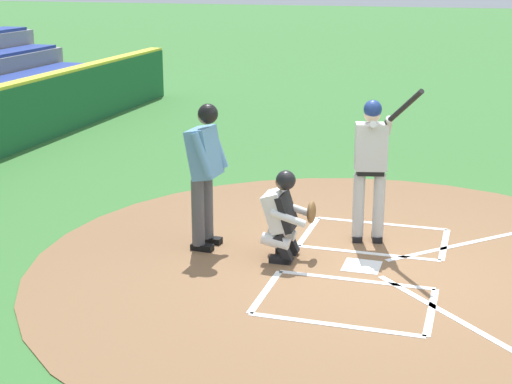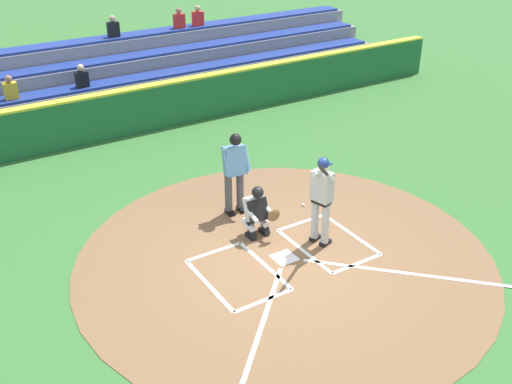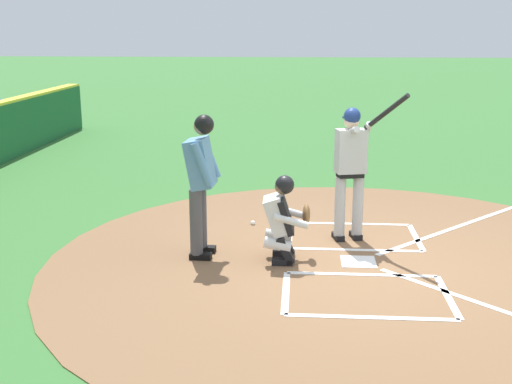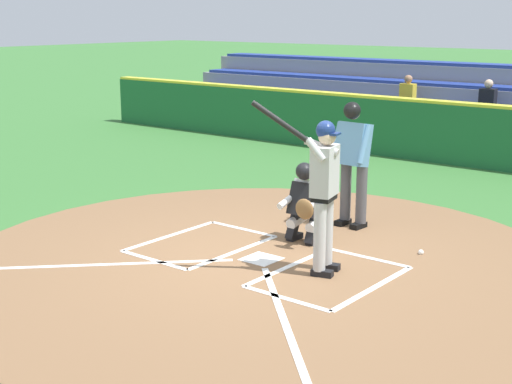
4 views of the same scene
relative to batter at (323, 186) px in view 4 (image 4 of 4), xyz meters
name	(u,v)px [view 4 (image 4 of 4)]	position (x,y,z in m)	size (l,w,h in m)	color
ground_plane	(261,260)	(0.88, 0.06, -1.10)	(120.00, 120.00, 0.00)	#387033
dirt_circle	(261,260)	(0.88, 0.06, -1.09)	(8.00, 8.00, 0.01)	brown
home_plate_and_chalk	(216,277)	(0.88, 0.94, -1.08)	(7.93, 4.91, 0.01)	white
batter	(323,186)	(0.00, 0.00, 0.00)	(0.83, 0.90, 2.13)	#BCBCBC
catcher	(305,201)	(0.88, -0.90, -0.51)	(0.59, 0.60, 1.13)	black
plate_umpire	(353,156)	(0.78, -1.96, -0.02)	(0.60, 0.43, 1.86)	#4C4C51
baseball	(421,252)	(-0.63, -1.40, -1.06)	(0.07, 0.07, 0.07)	white
backstop_wall	(489,137)	(0.88, -7.44, -0.45)	(22.00, 0.36, 1.31)	#1E6033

